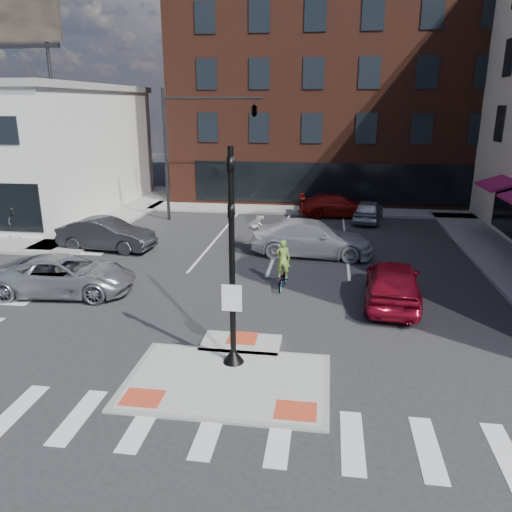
% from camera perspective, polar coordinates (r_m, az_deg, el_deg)
% --- Properties ---
extents(ground, '(120.00, 120.00, 0.00)m').
position_cam_1_polar(ground, '(14.13, -2.89, -13.17)').
color(ground, '#28282B').
rests_on(ground, ground).
extents(refuge_island, '(5.40, 4.65, 0.13)m').
position_cam_1_polar(refuge_island, '(13.89, -3.10, -13.52)').
color(refuge_island, gray).
rests_on(refuge_island, ground).
extents(sidewalk_nw, '(23.50, 20.50, 0.15)m').
position_cam_1_polar(sidewalk_nw, '(34.07, -26.35, 3.35)').
color(sidewalk_nw, gray).
rests_on(sidewalk_nw, ground).
extents(sidewalk_n, '(26.00, 3.00, 0.15)m').
position_cam_1_polar(sidewalk_n, '(34.69, 9.03, 5.14)').
color(sidewalk_n, gray).
rests_on(sidewalk_n, ground).
extents(building_n, '(24.40, 18.40, 15.50)m').
position_cam_1_polar(building_n, '(43.97, 9.42, 17.74)').
color(building_n, '#4C2217').
rests_on(building_n, ground).
extents(building_far_left, '(10.00, 12.00, 10.00)m').
position_cam_1_polar(building_far_left, '(64.32, 2.57, 15.15)').
color(building_far_left, slate).
rests_on(building_far_left, ground).
extents(building_far_right, '(12.00, 12.00, 12.00)m').
position_cam_1_polar(building_far_right, '(66.30, 14.45, 15.58)').
color(building_far_right, brown).
rests_on(building_far_right, ground).
extents(signal_pole, '(0.60, 0.60, 5.98)m').
position_cam_1_polar(signal_pole, '(13.47, -2.72, -3.63)').
color(signal_pole, black).
rests_on(signal_pole, refuge_island).
extents(mast_arm_signal, '(6.10, 2.24, 8.00)m').
position_cam_1_polar(mast_arm_signal, '(30.56, -3.03, 15.34)').
color(mast_arm_signal, black).
rests_on(mast_arm_signal, ground).
extents(silver_suv, '(5.56, 2.95, 1.49)m').
position_cam_1_polar(silver_suv, '(20.66, -21.00, -2.06)').
color(silver_suv, '#A9ABB0').
rests_on(silver_suv, ground).
extents(red_sedan, '(2.42, 5.04, 1.66)m').
position_cam_1_polar(red_sedan, '(19.01, 15.39, -2.87)').
color(red_sedan, maroon).
rests_on(red_sedan, ground).
extents(white_pickup, '(5.99, 2.65, 1.71)m').
position_cam_1_polar(white_pickup, '(24.32, 6.41, 2.04)').
color(white_pickup, silver).
rests_on(white_pickup, ground).
extents(bg_car_dark, '(4.98, 2.18, 1.59)m').
position_cam_1_polar(bg_car_dark, '(26.21, -16.72, 2.38)').
color(bg_car_dark, '#222327').
rests_on(bg_car_dark, ground).
extents(bg_car_silver, '(2.29, 4.27, 1.38)m').
position_cam_1_polar(bg_car_silver, '(32.00, 12.71, 5.06)').
color(bg_car_silver, silver).
rests_on(bg_car_silver, ground).
extents(bg_car_red, '(5.18, 2.54, 1.45)m').
position_cam_1_polar(bg_car_red, '(33.08, 9.30, 5.70)').
color(bg_car_red, maroon).
rests_on(bg_car_red, ground).
extents(cyclist, '(0.68, 1.61, 2.03)m').
position_cam_1_polar(cyclist, '(19.86, 3.08, -1.86)').
color(cyclist, '#3F3F44').
rests_on(cyclist, ground).
extents(pedestrian_a, '(0.85, 0.68, 1.69)m').
position_cam_1_polar(pedestrian_a, '(29.77, -25.87, 3.47)').
color(pedestrian_a, black).
rests_on(pedestrian_a, sidewalk_nw).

